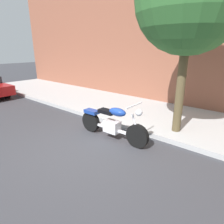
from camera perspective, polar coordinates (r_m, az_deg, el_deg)
ground_plane at (r=5.14m, az=-5.92°, el=-9.82°), size 60.00×60.00×0.00m
sidewalk at (r=7.38m, az=11.23°, el=-0.57°), size 21.59×3.31×0.14m
motorcycle at (r=5.34m, az=0.01°, el=-3.33°), size 2.24×0.70×1.11m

